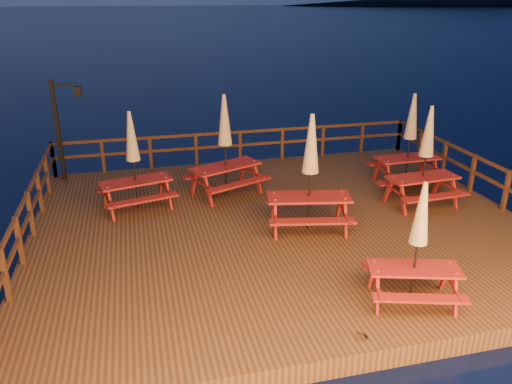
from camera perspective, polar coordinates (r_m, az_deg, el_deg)
The scene contains 11 objects.
ground at distance 12.62m, azimuth 2.88°, elevation -5.08°, with size 500.00×500.00×0.00m, color black.
deck at distance 12.53m, azimuth 2.89°, elevation -4.26°, with size 12.00×10.00×0.40m, color #432515.
deck_piles at distance 12.76m, azimuth 2.85°, elevation -6.28°, with size 11.44×9.44×1.40m.
railing at distance 13.74m, azimuth 0.85°, elevation 2.52°, with size 11.80×9.75×1.10m.
lamp_post at distance 15.84m, azimuth -21.27°, elevation 7.54°, with size 0.85×0.18×3.00m.
picnic_table_0 at distance 13.67m, azimuth 18.83°, elevation 4.02°, with size 1.98×1.67×2.68m.
picnic_table_1 at distance 13.71m, azimuth -3.56°, elevation 5.51°, with size 2.45×2.26×2.82m.
picnic_table_2 at distance 9.28m, azimuth 18.01°, elevation -5.46°, with size 1.95×1.76×2.34m.
picnic_table_3 at distance 11.60m, azimuth 6.20°, elevation 2.35°, with size 2.24×1.97×2.81m.
picnic_table_4 at distance 13.11m, azimuth -13.84°, elevation 3.63°, with size 2.13×1.90×2.60m.
picnic_table_5 at distance 15.21m, azimuth 17.18°, elevation 5.94°, with size 1.92×1.59×2.68m.
Camera 1 is at (-3.32, -10.76, 5.70)m, focal length 35.00 mm.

